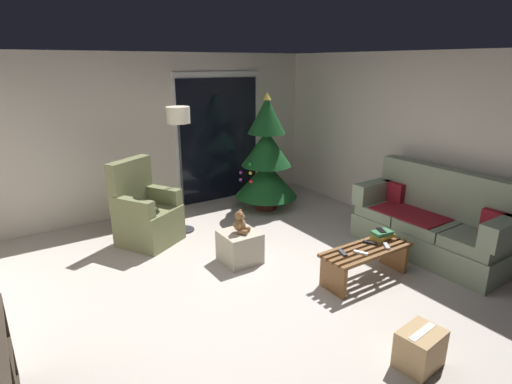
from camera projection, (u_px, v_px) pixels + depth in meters
The scene contains 19 objects.
ground_plane at pixel (261, 289), 4.41m from camera, with size 7.00×7.00×0.00m, color #BCB2A8.
wall_back at pixel (154, 134), 6.47m from camera, with size 5.72×0.12×2.50m, color beige.
wall_right at pixel (435, 147), 5.53m from camera, with size 0.12×6.00×2.50m, color beige.
patio_door_frame at pixel (219, 138), 7.04m from camera, with size 1.60×0.02×2.20m, color silver.
patio_door_glass at pixel (219, 141), 7.04m from camera, with size 1.50×0.02×2.10m, color black.
couch at pixel (433, 224), 5.14m from camera, with size 0.81×1.95×1.08m.
coffee_table at pixel (366, 258), 4.54m from camera, with size 1.10×0.40×0.38m.
remote_silver at pixel (387, 246), 4.53m from camera, with size 0.04×0.16×0.02m, color #ADADB2.
remote_graphite at pixel (342, 253), 4.37m from camera, with size 0.04×0.16×0.02m, color #333338.
remote_black at pixel (370, 243), 4.62m from camera, with size 0.04×0.16×0.02m, color black.
remote_white at pixel (361, 253), 4.37m from camera, with size 0.04×0.16×0.02m, color silver.
book_stack at pixel (382, 235), 4.71m from camera, with size 0.26×0.20×0.11m.
cell_phone at pixel (381, 230), 4.70m from camera, with size 0.07×0.14×0.01m, color black.
christmas_tree at pixel (266, 159), 6.60m from camera, with size 1.03×1.03×1.91m.
armchair at pixel (145, 214), 5.46m from camera, with size 0.94×0.94×1.13m.
floor_lamp at pixel (179, 128), 5.49m from camera, with size 0.32×0.32×1.78m.
ottoman at pixel (240, 247), 4.97m from camera, with size 0.44×0.44×0.39m, color #B2A893.
teddy_bear_chestnut at pixel (240, 223), 4.88m from camera, with size 0.21×0.22×0.29m.
cardboard_box_taped_mid_floor at pixel (420, 349), 3.26m from camera, with size 0.39×0.32×0.32m.
Camera 1 is at (-2.17, -3.21, 2.35)m, focal length 28.56 mm.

